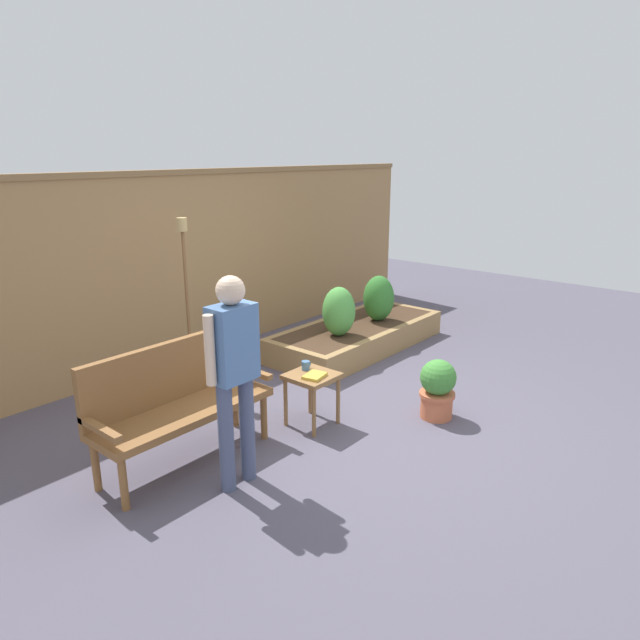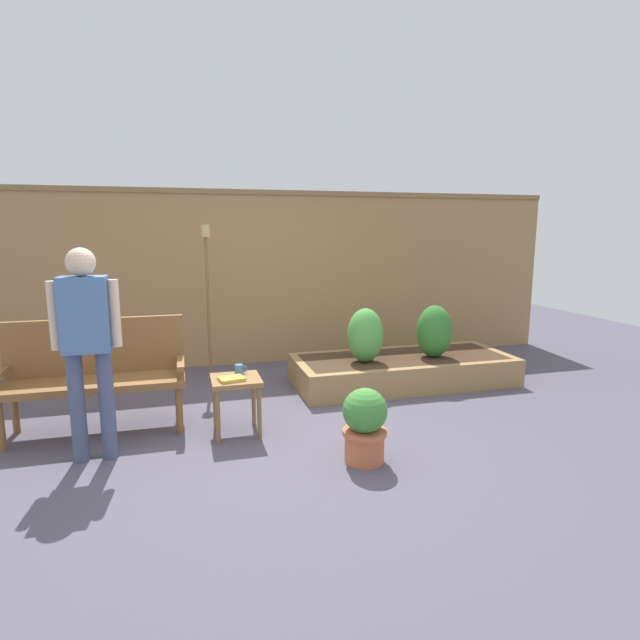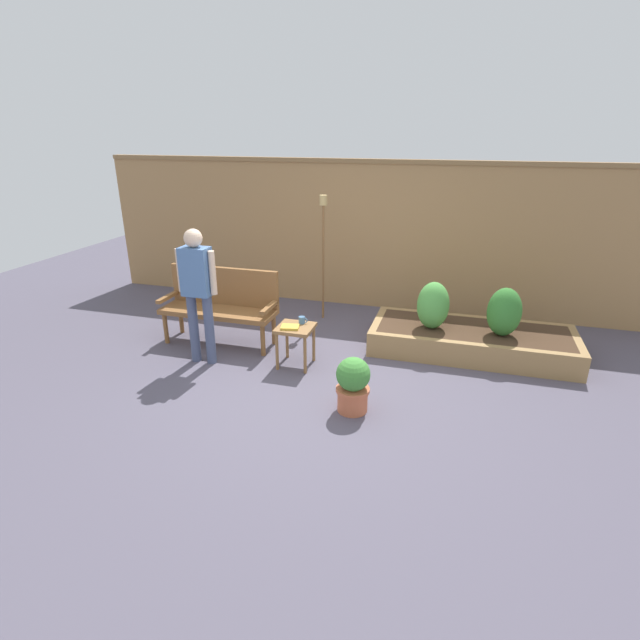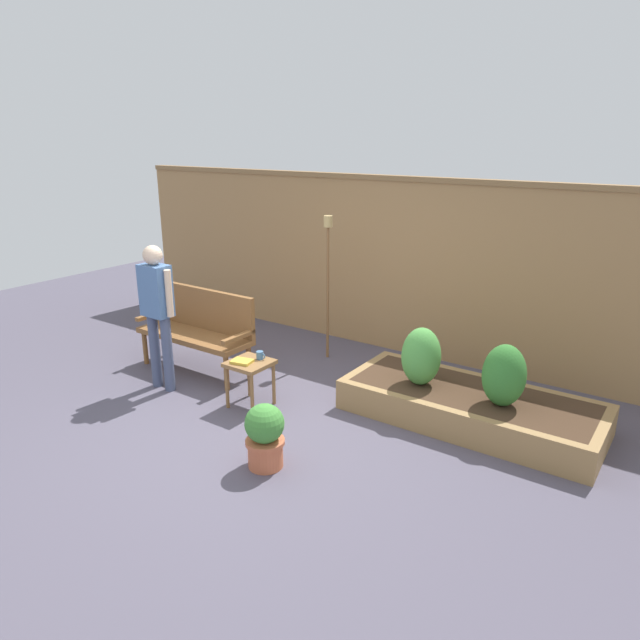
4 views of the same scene
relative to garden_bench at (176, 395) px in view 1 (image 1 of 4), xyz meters
The scene contains 12 objects.
ground_plane 1.74m from the garden_bench, 25.89° to the right, with size 14.00×14.00×0.00m, color #514C5B.
fence_back 2.46m from the garden_bench, 51.73° to the left, with size 8.40×0.14×2.16m.
garden_bench is the anchor object (origin of this frame).
side_table 1.20m from the garden_bench, 20.20° to the right, with size 0.40×0.40×0.48m.
cup_on_table 1.21m from the garden_bench, 14.59° to the right, with size 0.11×0.07×0.08m.
book_on_table 1.18m from the garden_bench, 23.87° to the right, with size 0.20×0.15×0.03m, color gold.
potted_boxwood 2.31m from the garden_bench, 31.21° to the right, with size 0.33×0.33×0.55m.
raised_planter_bed 3.13m from the garden_bench, ahead, with size 2.40×1.00×0.30m.
shrub_near_bench 2.61m from the garden_bench, ahead, with size 0.38×0.38×0.57m.
shrub_far_corner 3.40m from the garden_bench, ahead, with size 0.38×0.38×0.57m.
tiki_torch 1.65m from the garden_bench, 48.75° to the left, with size 0.10×0.10×1.73m.
person_by_bench 0.74m from the garden_bench, 84.74° to the right, with size 0.47×0.20×1.56m.
Camera 1 is at (-3.87, -2.75, 2.35)m, focal length 32.10 mm.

